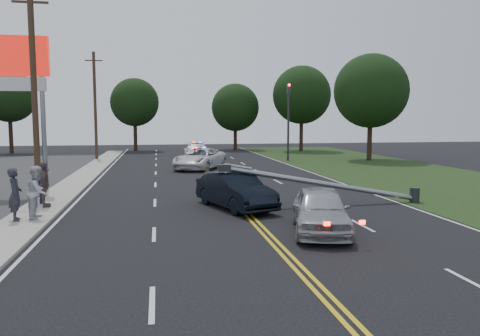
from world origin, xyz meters
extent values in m
plane|color=black|center=(0.00, 0.00, 0.00)|extent=(120.00, 120.00, 0.00)
cube|color=#9F9A90|center=(-8.40, 10.00, 0.06)|extent=(1.80, 70.00, 0.12)
cube|color=gold|center=(0.00, 10.00, 0.01)|extent=(0.36, 80.00, 0.00)
cylinder|color=gray|center=(-9.30, 14.00, 3.50)|extent=(0.24, 0.24, 7.00)
cube|color=red|center=(-10.50, 14.00, 7.00)|extent=(3.20, 0.35, 2.00)
cube|color=white|center=(-10.50, 14.00, 5.60)|extent=(2.80, 0.30, 0.70)
cylinder|color=#2D2D30|center=(8.30, 30.00, 3.50)|extent=(0.20, 0.20, 7.00)
cube|color=#2D2D30|center=(8.30, 30.00, 6.60)|extent=(0.28, 0.28, 0.90)
sphere|color=#FF0C07|center=(8.30, 29.84, 6.90)|extent=(0.22, 0.22, 0.22)
cylinder|color=#2D2D30|center=(8.10, 8.00, 0.35)|extent=(0.44, 0.44, 0.70)
cylinder|color=gray|center=(3.67, 8.00, 0.98)|extent=(8.90, 0.24, 1.80)
cube|color=#2D2D30|center=(-0.76, 8.00, 1.76)|extent=(0.55, 0.32, 0.30)
cylinder|color=#382619|center=(-9.20, 12.00, 5.00)|extent=(0.28, 0.28, 10.00)
cube|color=#382619|center=(-9.20, 12.00, 9.20)|extent=(1.60, 0.10, 0.10)
cylinder|color=#382619|center=(-9.20, 34.00, 5.00)|extent=(0.28, 0.28, 10.00)
cube|color=#382619|center=(-9.20, 34.00, 9.20)|extent=(1.60, 0.10, 0.10)
cylinder|color=black|center=(-19.61, 44.17, 1.85)|extent=(0.44, 0.44, 3.70)
sphere|color=black|center=(-19.61, 44.17, 6.37)|extent=(5.80, 5.80, 5.80)
cylinder|color=black|center=(-6.15, 45.95, 1.69)|extent=(0.44, 0.44, 3.38)
sphere|color=black|center=(-6.15, 45.95, 5.82)|extent=(5.72, 5.72, 5.72)
cylinder|color=black|center=(6.06, 46.21, 1.53)|extent=(0.44, 0.44, 3.05)
sphere|color=black|center=(6.06, 46.21, 5.26)|extent=(5.90, 5.90, 5.90)
cylinder|color=black|center=(13.53, 42.69, 1.94)|extent=(0.44, 0.44, 3.89)
sphere|color=black|center=(13.53, 42.69, 6.69)|extent=(6.94, 6.94, 6.94)
cylinder|color=black|center=(15.92, 29.21, 1.86)|extent=(0.44, 0.44, 3.72)
sphere|color=black|center=(15.92, 29.21, 6.40)|extent=(6.80, 6.80, 6.80)
imported|color=black|center=(-0.28, 8.04, 0.77)|extent=(3.12, 4.98, 1.55)
imported|color=#A9ABB1|center=(1.87, 3.35, 0.76)|extent=(2.88, 4.80, 1.53)
imported|color=silver|center=(-0.34, 24.22, 0.80)|extent=(5.03, 6.33, 1.60)
imported|color=white|center=(0.14, 32.64, 0.78)|extent=(2.21, 5.40, 1.56)
imported|color=#2A2B33|center=(-8.70, 6.52, 1.09)|extent=(0.63, 0.80, 1.95)
imported|color=silver|center=(-8.01, 6.87, 1.11)|extent=(0.79, 0.99, 1.98)
imported|color=#161739|center=(-8.56, 10.02, 0.97)|extent=(0.99, 1.26, 1.71)
imported|color=#61504D|center=(-8.28, 9.14, 1.08)|extent=(0.71, 1.20, 1.92)
camera|label=1|loc=(-3.52, -11.55, 3.84)|focal=35.00mm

